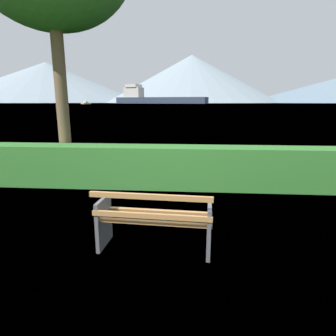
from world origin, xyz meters
name	(u,v)px	position (x,y,z in m)	size (l,w,h in m)	color
ground_plane	(155,248)	(0.00, 0.00, 0.00)	(1400.00, 1400.00, 0.00)	#567A38
water_surface	(191,104)	(0.00, 306.76, 0.00)	(620.00, 620.00, 0.00)	slate
park_bench	(154,221)	(0.00, -0.06, 0.42)	(1.54, 0.67, 0.87)	#A0703F
hedge_row	(171,167)	(0.00, 2.88, 0.48)	(11.68, 0.71, 0.95)	#2D6B28
cargo_ship_large	(154,98)	(-39.35, 309.43, 5.64)	(99.67, 42.88, 20.16)	#2D384C
fishing_boat_near	(86,103)	(-86.61, 233.40, 0.74)	(6.13, 9.60, 2.09)	gold
distant_hills	(133,83)	(-111.00, 559.81, 37.06)	(903.61, 413.32, 81.38)	gray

